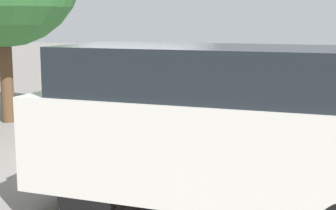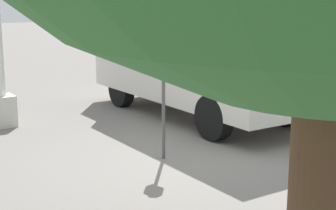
{
  "view_description": "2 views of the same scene",
  "coord_description": "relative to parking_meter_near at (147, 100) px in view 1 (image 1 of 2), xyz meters",
  "views": [
    {
      "loc": [
        3.54,
        -7.73,
        2.56
      ],
      "look_at": [
        0.83,
        -0.32,
        1.23
      ],
      "focal_mm": 55.0,
      "sensor_mm": 36.0,
      "label": 1
    },
    {
      "loc": [
        -5.75,
        4.29,
        2.26
      ],
      "look_at": [
        -0.13,
        0.59,
        0.84
      ],
      "focal_mm": 55.0,
      "sensor_mm": 36.0,
      "label": 2
    }
  ],
  "objects": [
    {
      "name": "parking_meter_near",
      "position": [
        0.0,
        0.0,
        0.0
      ],
      "size": [
        0.22,
        0.15,
        1.56
      ],
      "rotation": [
        0.0,
        0.0,
        0.22
      ],
      "color": "#4C4C4C",
      "rests_on": "ground"
    },
    {
      "name": "parked_van",
      "position": [
        1.89,
        -2.01,
        0.06
      ],
      "size": [
        5.0,
        1.87,
        2.22
      ],
      "rotation": [
        0.0,
        0.0,
        -0.0
      ],
      "color": "beige",
      "rests_on": "ground"
    },
    {
      "name": "ground_plane",
      "position": [
        -0.13,
        -0.49,
        -1.15
      ],
      "size": [
        80.0,
        80.0,
        0.0
      ],
      "primitive_type": "plane",
      "color": "slate"
    }
  ]
}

